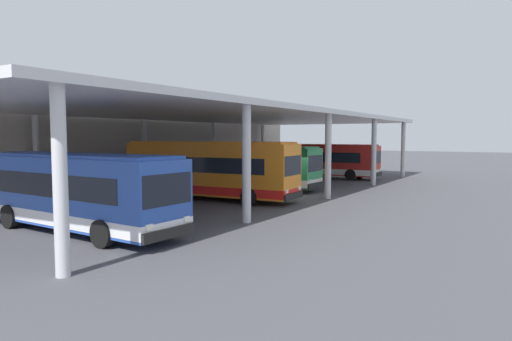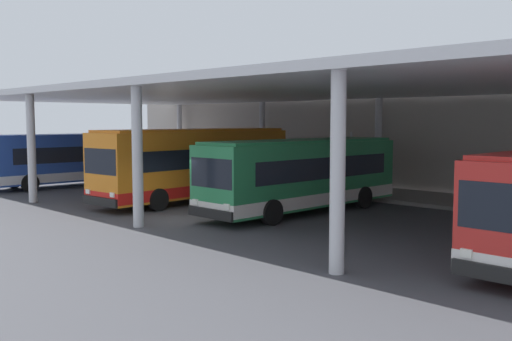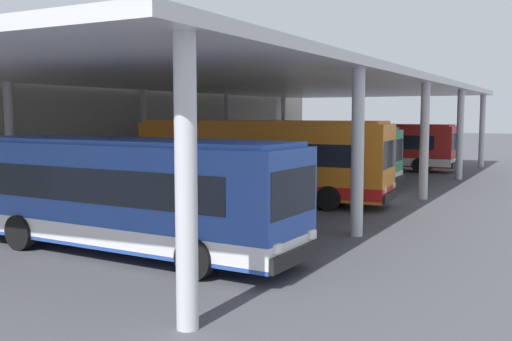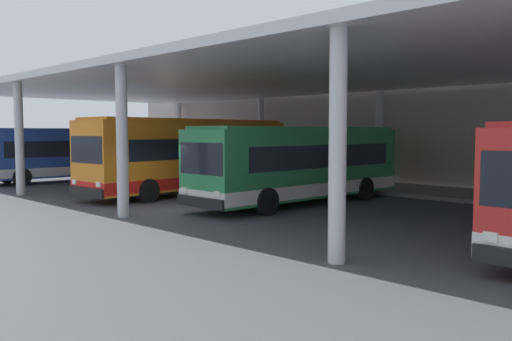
{
  "view_description": "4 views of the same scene",
  "coord_description": "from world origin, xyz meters",
  "px_view_note": "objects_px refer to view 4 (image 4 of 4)",
  "views": [
    {
      "loc": [
        -25.93,
        -13.45,
        3.85
      ],
      "look_at": [
        -0.57,
        2.44,
        1.6
      ],
      "focal_mm": 31.39,
      "sensor_mm": 36.0,
      "label": 1
    },
    {
      "loc": [
        18.18,
        -14.32,
        3.98
      ],
      "look_at": [
        -0.62,
        4.33,
        1.67
      ],
      "focal_mm": 40.17,
      "sensor_mm": 36.0,
      "label": 2
    },
    {
      "loc": [
        -26.94,
        -8.48,
        3.84
      ],
      "look_at": [
        -3.83,
        4.06,
        1.33
      ],
      "focal_mm": 41.38,
      "sensor_mm": 36.0,
      "label": 3
    },
    {
      "loc": [
        16.59,
        -12.23,
        2.97
      ],
      "look_at": [
        0.63,
        3.37,
        1.36
      ],
      "focal_mm": 37.83,
      "sensor_mm": 36.0,
      "label": 4
    }
  ],
  "objects_px": {
    "bus_middle_bay": "(300,164)",
    "bus_second_bay": "(191,155)",
    "bus_nearest_bay": "(69,154)",
    "banner_sign": "(351,151)"
  },
  "relations": [
    {
      "from": "banner_sign",
      "to": "bus_nearest_bay",
      "type": "bearing_deg",
      "value": -149.41
    },
    {
      "from": "bus_nearest_bay",
      "to": "banner_sign",
      "type": "relative_size",
      "value": 3.31
    },
    {
      "from": "bus_second_bay",
      "to": "bus_middle_bay",
      "type": "bearing_deg",
      "value": 8.13
    },
    {
      "from": "bus_nearest_bay",
      "to": "bus_second_bay",
      "type": "height_order",
      "value": "bus_second_bay"
    },
    {
      "from": "bus_second_bay",
      "to": "bus_nearest_bay",
      "type": "bearing_deg",
      "value": -173.18
    },
    {
      "from": "bus_middle_bay",
      "to": "banner_sign",
      "type": "distance_m",
      "value": 6.78
    },
    {
      "from": "bus_middle_bay",
      "to": "bus_second_bay",
      "type": "bearing_deg",
      "value": -171.87
    },
    {
      "from": "bus_second_bay",
      "to": "banner_sign",
      "type": "xyz_separation_m",
      "value": [
        4.09,
        7.32,
        0.14
      ]
    },
    {
      "from": "bus_middle_bay",
      "to": "banner_sign",
      "type": "bearing_deg",
      "value": 108.06
    },
    {
      "from": "bus_nearest_bay",
      "to": "bus_second_bay",
      "type": "distance_m",
      "value": 10.47
    }
  ]
}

